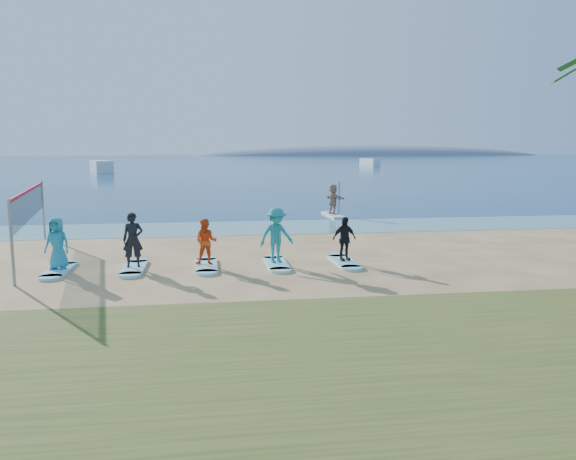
{
  "coord_description": "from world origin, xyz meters",
  "views": [
    {
      "loc": [
        -1.91,
        -17.03,
        3.9
      ],
      "look_at": [
        0.9,
        2.0,
        1.1
      ],
      "focal_mm": 35.0,
      "sensor_mm": 36.0,
      "label": 1
    }
  ],
  "objects": [
    {
      "name": "paddleboard",
      "position": [
        5.43,
        14.72,
        0.06
      ],
      "size": [
        0.82,
        3.02,
        0.12
      ],
      "primitive_type": "cube",
      "rotation": [
        0.0,
        0.0,
        0.04
      ],
      "color": "silver",
      "rests_on": "ground"
    },
    {
      "name": "ocean",
      "position": [
        0.0,
        160.0,
        0.01
      ],
      "size": [
        600.0,
        600.0,
        0.0
      ],
      "primitive_type": "plane",
      "color": "navy",
      "rests_on": "ground"
    },
    {
      "name": "island_ridge",
      "position": [
        95.0,
        300.0,
        0.0
      ],
      "size": [
        220.0,
        56.0,
        18.0
      ],
      "primitive_type": "ellipsoid",
      "color": "slate",
      "rests_on": "ground"
    },
    {
      "name": "paddleboarder",
      "position": [
        5.43,
        14.72,
        0.99
      ],
      "size": [
        1.1,
        1.69,
        1.74
      ],
      "primitive_type": "imported",
      "rotation": [
        0.0,
        0.0,
        1.97
      ],
      "color": "tan",
      "rests_on": "paddleboard"
    },
    {
      "name": "student_4",
      "position": [
        2.76,
        1.41,
        0.85
      ],
      "size": [
        0.95,
        0.59,
        1.51
      ],
      "primitive_type": "imported",
      "rotation": [
        0.0,
        0.0,
        0.27
      ],
      "color": "black",
      "rests_on": "surfboard_4"
    },
    {
      "name": "student_1",
      "position": [
        -4.27,
        1.41,
        0.98
      ],
      "size": [
        0.69,
        0.48,
        1.78
      ],
      "primitive_type": "imported",
      "rotation": [
        0.0,
        0.0,
        0.09
      ],
      "color": "black",
      "rests_on": "surfboard_1"
    },
    {
      "name": "boat_offshore_b",
      "position": [
        35.26,
        107.43,
        0.0
      ],
      "size": [
        3.31,
        6.35,
        1.64
      ],
      "primitive_type": "cube",
      "rotation": [
        0.0,
        0.0,
        0.25
      ],
      "color": "silver",
      "rests_on": "ground"
    },
    {
      "name": "shallow_water",
      "position": [
        0.0,
        10.5,
        0.01
      ],
      "size": [
        600.0,
        600.0,
        0.0
      ],
      "primitive_type": "plane",
      "color": "teal",
      "rests_on": "ground"
    },
    {
      "name": "boat_offshore_a",
      "position": [
        -18.53,
        77.64,
        0.0
      ],
      "size": [
        4.78,
        7.54,
        1.95
      ],
      "primitive_type": "cube",
      "rotation": [
        0.0,
        0.0,
        0.34
      ],
      "color": "silver",
      "rests_on": "ground"
    },
    {
      "name": "surfboard_0",
      "position": [
        -6.61,
        1.41,
        0.04
      ],
      "size": [
        0.7,
        2.2,
        0.09
      ],
      "primitive_type": "cube",
      "color": "#9BE8F1",
      "rests_on": "ground"
    },
    {
      "name": "surfboard_4",
      "position": [
        2.76,
        1.41,
        0.04
      ],
      "size": [
        0.7,
        2.2,
        0.09
      ],
      "primitive_type": "cube",
      "color": "#9BE8F1",
      "rests_on": "ground"
    },
    {
      "name": "surfboard_1",
      "position": [
        -4.27,
        1.41,
        0.04
      ],
      "size": [
        0.7,
        2.2,
        0.09
      ],
      "primitive_type": "cube",
      "color": "#9BE8F1",
      "rests_on": "ground"
    },
    {
      "name": "student_3",
      "position": [
        0.42,
        1.41,
        1.02
      ],
      "size": [
        1.35,
        1.02,
        1.85
      ],
      "primitive_type": "imported",
      "rotation": [
        0.0,
        0.0,
        0.31
      ],
      "color": "teal",
      "rests_on": "surfboard_3"
    },
    {
      "name": "volleyball_net",
      "position": [
        -8.14,
        4.06,
        1.9
      ],
      "size": [
        1.62,
        8.96,
        2.5
      ],
      "rotation": [
        0.0,
        0.0,
        0.17
      ],
      "color": "gray",
      "rests_on": "ground"
    },
    {
      "name": "surfboard_3",
      "position": [
        0.42,
        1.41,
        0.04
      ],
      "size": [
        0.7,
        2.2,
        0.09
      ],
      "primitive_type": "cube",
      "color": "#9BE8F1",
      "rests_on": "ground"
    },
    {
      "name": "student_0",
      "position": [
        -6.61,
        1.41,
        0.92
      ],
      "size": [
        0.92,
        0.72,
        1.65
      ],
      "primitive_type": "imported",
      "rotation": [
        0.0,
        0.0,
        -0.27
      ],
      "color": "teal",
      "rests_on": "surfboard_0"
    },
    {
      "name": "ground",
      "position": [
        0.0,
        0.0,
        0.0
      ],
      "size": [
        600.0,
        600.0,
        0.0
      ],
      "primitive_type": "plane",
      "color": "tan",
      "rests_on": "ground"
    },
    {
      "name": "student_2",
      "position": [
        -1.92,
        1.41,
        0.85
      ],
      "size": [
        0.83,
        0.69,
        1.52
      ],
      "primitive_type": "imported",
      "rotation": [
        0.0,
        0.0,
        -0.17
      ],
      "color": "#DB4817",
      "rests_on": "surfboard_2"
    },
    {
      "name": "surfboard_2",
      "position": [
        -1.92,
        1.41,
        0.04
      ],
      "size": [
        0.7,
        2.2,
        0.09
      ],
      "primitive_type": "cube",
      "color": "#9BE8F1",
      "rests_on": "ground"
    }
  ]
}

